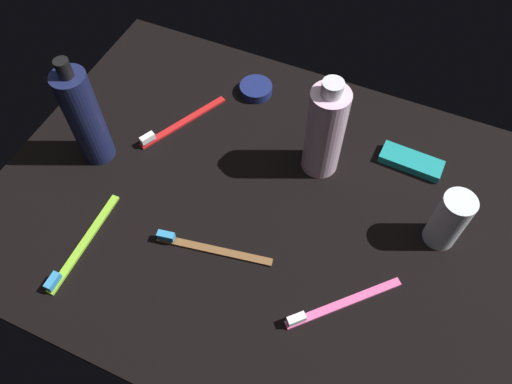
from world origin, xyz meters
The scene contains 10 objects.
ground_plane centered at (0.00, 0.00, -0.60)cm, with size 84.00×64.00×1.20cm, color black.
lotion_bottle centered at (28.72, 1.73, 9.17)cm, with size 5.41×5.41×20.61cm.
bodywash_bottle centered at (-6.69, -11.33, 8.66)cm, with size 6.08×6.08×18.85cm.
deodorant_stick centered at (-28.27, -5.58, 5.18)cm, with size 4.83×4.83×10.37cm, color silver.
toothbrush_brown centered at (3.38, 10.73, 0.61)cm, with size 17.92×4.40×2.10cm.
toothbrush_red centered at (19.25, -9.22, 0.61)cm, with size 9.01×16.69×2.10cm.
toothbrush_pink centered at (-17.54, 11.33, 0.61)cm, with size 13.50×13.65×2.10cm.
toothbrush_lime centered at (20.93, 18.45, 0.61)cm, with size 1.60×18.02×2.10cm.
snack_bar_teal centered at (-20.88, -17.60, 0.75)cm, with size 10.40×4.00×1.50cm, color teal.
cream_tin_left centered at (9.95, -22.44, 0.88)cm, with size 6.10×6.10×1.76cm, color navy.
Camera 1 is at (-16.97, 38.33, 66.74)cm, focal length 34.27 mm.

